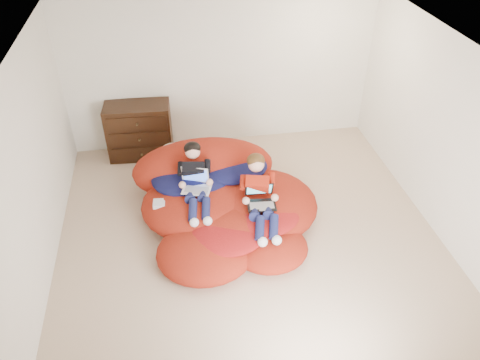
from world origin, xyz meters
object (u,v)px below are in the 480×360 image
object	(u,v)px
dresser	(139,131)
beanbag_pile	(223,201)
laptop_black	(261,198)
older_boy	(195,177)
laptop_white	(196,183)
younger_boy	(260,192)

from	to	relation	value
dresser	beanbag_pile	bearing A→B (deg)	-58.04
dresser	laptop_black	distance (m)	2.68
older_boy	laptop_white	size ratio (longest dim) A/B	2.45
dresser	laptop_white	bearing A→B (deg)	-66.96
beanbag_pile	laptop_black	size ratio (longest dim) A/B	6.62
dresser	beanbag_pile	world-z (taller)	dresser
dresser	laptop_black	world-z (taller)	dresser
laptop_black	older_boy	bearing A→B (deg)	150.30
laptop_white	older_boy	bearing A→B (deg)	90.00
dresser	younger_boy	world-z (taller)	younger_boy
dresser	older_boy	distance (m)	1.90
dresser	older_boy	xyz separation A→B (m)	(0.76, -1.73, 0.22)
younger_boy	laptop_white	distance (m)	0.86
dresser	beanbag_pile	size ratio (longest dim) A/B	0.42
laptop_white	dresser	bearing A→B (deg)	113.04
younger_boy	laptop_black	bearing A→B (deg)	-90.00
beanbag_pile	laptop_black	world-z (taller)	beanbag_pile
older_boy	younger_boy	world-z (taller)	older_boy
younger_boy	laptop_white	bearing A→B (deg)	157.85
dresser	older_boy	bearing A→B (deg)	-66.17
beanbag_pile	older_boy	world-z (taller)	older_boy
laptop_black	younger_boy	bearing A→B (deg)	90.00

